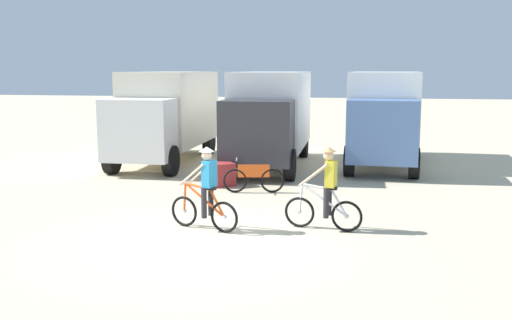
# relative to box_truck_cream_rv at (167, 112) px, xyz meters

# --- Properties ---
(ground_plane) EXTENTS (120.00, 120.00, 0.00)m
(ground_plane) POSITION_rel_box_truck_cream_rv_xyz_m (4.20, -9.33, -1.87)
(ground_plane) COLOR beige
(box_truck_cream_rv) EXTENTS (2.49, 6.79, 3.35)m
(box_truck_cream_rv) POSITION_rel_box_truck_cream_rv_xyz_m (0.00, 0.00, 0.00)
(box_truck_cream_rv) COLOR beige
(box_truck_cream_rv) RESTS_ON ground
(box_truck_avon_van) EXTENTS (2.51, 6.80, 3.35)m
(box_truck_avon_van) POSITION_rel_box_truck_cream_rv_xyz_m (3.91, -0.09, 0.00)
(box_truck_avon_van) COLOR white
(box_truck_avon_van) RESTS_ON ground
(box_truck_white_box) EXTENTS (2.62, 6.83, 3.35)m
(box_truck_white_box) POSITION_rel_box_truck_cream_rv_xyz_m (7.91, 1.03, 0.00)
(box_truck_white_box) COLOR white
(box_truck_white_box) RESTS_ON ground
(cyclist_orange_shirt) EXTENTS (1.66, 0.71, 1.82)m
(cyclist_orange_shirt) POSITION_rel_box_truck_cream_rv_xyz_m (3.94, -8.69, -1.03)
(cyclist_orange_shirt) COLOR black
(cyclist_orange_shirt) RESTS_ON ground
(cyclist_cowboy_hat) EXTENTS (1.71, 0.55, 1.82)m
(cyclist_cowboy_hat) POSITION_rel_box_truck_cream_rv_xyz_m (6.48, -8.20, -1.03)
(cyclist_cowboy_hat) COLOR black
(cyclist_cowboy_hat) RESTS_ON ground
(bicycle_spare) EXTENTS (1.71, 0.53, 0.97)m
(bicycle_spare) POSITION_rel_box_truck_cream_rv_xyz_m (4.22, -4.75, -1.48)
(bicycle_spare) COLOR black
(bicycle_spare) RESTS_ON ground
(supply_crate) EXTENTS (0.97, 0.97, 0.69)m
(supply_crate) POSITION_rel_box_truck_cream_rv_xyz_m (3.06, -3.94, -1.53)
(supply_crate) COLOR #9E2D2D
(supply_crate) RESTS_ON ground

